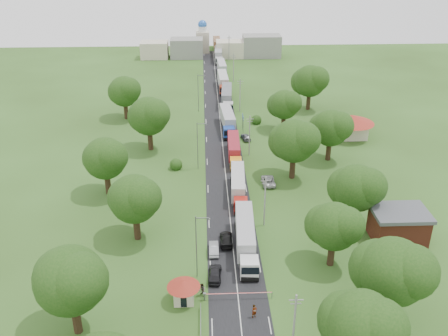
{
  "coord_description": "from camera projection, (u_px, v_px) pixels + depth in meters",
  "views": [
    {
      "loc": [
        -4.14,
        -76.86,
        44.92
      ],
      "look_at": [
        -0.46,
        8.75,
        3.0
      ],
      "focal_mm": 40.0,
      "sensor_mm": 36.0,
      "label": 1
    }
  ],
  "objects": [
    {
      "name": "pole_3",
      "position": [
        240.0,
        95.0,
        131.0
      ],
      "size": [
        1.6,
        0.24,
        9.0
      ],
      "color": "gray",
      "rests_on": "ground"
    },
    {
      "name": "road",
      "position": [
        224.0,
        158.0,
        106.82
      ],
      "size": [
        8.0,
        200.0,
        0.04
      ],
      "primitive_type": "cube",
      "color": "black",
      "rests_on": "ground"
    },
    {
      "name": "lamp_0",
      "position": [
        197.0,
        244.0,
        68.28
      ],
      "size": [
        2.03,
        0.22,
        10.0
      ],
      "color": "slate",
      "rests_on": "ground"
    },
    {
      "name": "car_lane_front",
      "position": [
        215.0,
        274.0,
        70.09
      ],
      "size": [
        2.15,
        4.66,
        1.55
      ],
      "primitive_type": "imported",
      "rotation": [
        0.0,
        0.0,
        3.07
      ],
      "color": "black",
      "rests_on": "ground"
    },
    {
      "name": "tree_3",
      "position": [
        356.0,
        187.0,
        79.43
      ],
      "size": [
        8.8,
        8.8,
        11.07
      ],
      "color": "#382616",
      "rests_on": "ground"
    },
    {
      "name": "tree_11",
      "position": [
        105.0,
        158.0,
        89.48
      ],
      "size": [
        8.8,
        8.8,
        11.07
      ],
      "color": "#382616",
      "rests_on": "ground"
    },
    {
      "name": "truck_7",
      "position": [
        218.0,
        55.0,
        181.57
      ],
      "size": [
        3.03,
        15.06,
        4.16
      ],
      "color": "#A3A3A3",
      "rests_on": "ground"
    },
    {
      "name": "car_lane_rear",
      "position": [
        226.0,
        239.0,
        77.83
      ],
      "size": [
        2.03,
        4.91,
        1.42
      ],
      "primitive_type": "imported",
      "rotation": [
        0.0,
        0.0,
        3.13
      ],
      "color": "black",
      "rests_on": "ground"
    },
    {
      "name": "distant_town",
      "position": [
        215.0,
        48.0,
        186.09
      ],
      "size": [
        52.0,
        8.0,
        8.0
      ],
      "color": "gray",
      "rests_on": "ground"
    },
    {
      "name": "boom_barrier",
      "position": [
        228.0,
        294.0,
        66.0
      ],
      "size": [
        9.22,
        0.35,
        1.18
      ],
      "color": "slate",
      "rests_on": "ground"
    },
    {
      "name": "church",
      "position": [
        203.0,
        38.0,
        192.25
      ],
      "size": [
        5.0,
        5.0,
        12.3
      ],
      "color": "beige",
      "rests_on": "ground"
    },
    {
      "name": "pole_4",
      "position": [
        234.0,
        67.0,
        156.13
      ],
      "size": [
        1.6,
        0.24,
        9.0
      ],
      "color": "gray",
      "rests_on": "ground"
    },
    {
      "name": "truck_6",
      "position": [
        222.0,
        68.0,
        165.17
      ],
      "size": [
        2.89,
        14.15,
        3.91
      ],
      "color": "#296B28",
      "rests_on": "ground"
    },
    {
      "name": "tree_7",
      "position": [
        310.0,
        81.0,
        131.38
      ],
      "size": [
        9.6,
        9.6,
        12.05
      ],
      "color": "#382616",
      "rests_on": "ground"
    },
    {
      "name": "lamp_2",
      "position": [
        199.0,
        91.0,
        131.1
      ],
      "size": [
        2.03,
        0.22,
        10.0
      ],
      "color": "slate",
      "rests_on": "ground"
    },
    {
      "name": "pole_5",
      "position": [
        229.0,
        47.0,
        181.26
      ],
      "size": [
        1.6,
        0.24,
        9.0
      ],
      "color": "gray",
      "rests_on": "ground"
    },
    {
      "name": "tree_9",
      "position": [
        70.0,
        279.0,
        57.88
      ],
      "size": [
        9.6,
        9.6,
        12.05
      ],
      "color": "#382616",
      "rests_on": "ground"
    },
    {
      "name": "pedestrian_booth",
      "position": [
        202.0,
        290.0,
        66.61
      ],
      "size": [
        1.11,
        1.18,
        1.94
      ],
      "primitive_type": "imported",
      "rotation": [
        0.0,
        0.0,
        -1.03
      ],
      "color": "gray",
      "rests_on": "ground"
    },
    {
      "name": "truck_5",
      "position": [
        223.0,
        82.0,
        150.51
      ],
      "size": [
        2.98,
        15.31,
        4.24
      ],
      "color": "maroon",
      "rests_on": "ground"
    },
    {
      "name": "lamp_1",
      "position": [
        198.0,
        143.0,
        99.69
      ],
      "size": [
        2.03,
        0.22,
        10.0
      ],
      "color": "slate",
      "rests_on": "ground"
    },
    {
      "name": "tree_6",
      "position": [
        284.0,
        104.0,
        118.09
      ],
      "size": [
        8.0,
        8.0,
        10.1
      ],
      "color": "#382616",
      "rests_on": "ground"
    },
    {
      "name": "tree_12",
      "position": [
        149.0,
        116.0,
        107.4
      ],
      "size": [
        9.6,
        9.6,
        12.05
      ],
      "color": "#382616",
      "rests_on": "ground"
    },
    {
      "name": "pedestrian_near",
      "position": [
        254.0,
        311.0,
        62.94
      ],
      "size": [
        0.85,
        0.76,
        1.95
      ],
      "primitive_type": "imported",
      "rotation": [
        0.0,
        0.0,
        0.54
      ],
      "color": "gray",
      "rests_on": "ground"
    },
    {
      "name": "truck_8",
      "position": [
        217.0,
        45.0,
        196.6
      ],
      "size": [
        2.83,
        15.55,
        4.31
      ],
      "color": "brown",
      "rests_on": "ground"
    },
    {
      "name": "tree_1",
      "position": [
        392.0,
        271.0,
        59.35
      ],
      "size": [
        9.6,
        9.6,
        12.05
      ],
      "color": "#382616",
      "rests_on": "ground"
    },
    {
      "name": "car_lane_mid",
      "position": [
        214.0,
        249.0,
        75.67
      ],
      "size": [
        1.43,
        4.09,
        1.35
      ],
      "primitive_type": "imported",
      "rotation": [
        0.0,
        0.0,
        3.14
      ],
      "color": "#A6AAAF",
      "rests_on": "ground"
    },
    {
      "name": "tree_13",
      "position": [
        124.0,
        91.0,
        125.3
      ],
      "size": [
        8.8,
        8.8,
        11.07
      ],
      "color": "#382616",
      "rests_on": "ground"
    },
    {
      "name": "car_verge_far",
      "position": [
        246.0,
        137.0,
        115.36
      ],
      "size": [
        2.4,
        4.32,
        1.39
      ],
      "primitive_type": "imported",
      "rotation": [
        0.0,
        0.0,
        3.34
      ],
      "color": "#585C5F",
      "rests_on": "ground"
    },
    {
      "name": "house_cream",
      "position": [
        351.0,
        123.0,
        115.36
      ],
      "size": [
        10.08,
        10.08,
        5.8
      ],
      "color": "beige",
      "rests_on": "ground"
    },
    {
      "name": "truck_3",
      "position": [
        228.0,
        120.0,
        120.84
      ],
      "size": [
        3.42,
        15.32,
        4.23
      ],
      "color": "#183C94",
      "rests_on": "ground"
    },
    {
      "name": "pole_0",
      "position": [
        294.0,
        325.0,
        55.62
      ],
      "size": [
        1.6,
        0.24,
        9.0
      ],
      "color": "gray",
      "rests_on": "ground"
    },
    {
      "name": "house_brick",
      "position": [
        398.0,
        225.0,
        77.95
      ],
      "size": [
        8.6,
        6.6,
        5.2
      ],
      "color": "maroon",
      "rests_on": "ground"
    },
    {
      "name": "tree_2",
      "position": [
        334.0,
        226.0,
        70.49
      ],
      "size": [
        8.0,
        8.0,
        10.1
      ],
      "color": "#382616",
      "rests_on": "ground"
    },
    {
      "name": "truck_0",
      "position": [
        245.0,
        237.0,
        75.63
      ],
      "size": [
        3.2,
        15.62,
        4.32
      ],
      "color": "white",
      "rests_on": "ground"
    },
    {
      "name": "info_sign",
      "position": [
        243.0,
        119.0,
        119.17
      ],
      "size": [
        0.12,
        3.1,
        4.1
      ],
      "color": "slate",
      "rests_on": "ground"
    },
    {
      "name": "truck_4",
      "position": [
        227.0,
        97.0,
        136.82
      ],
      "size": [
        3.44,
        15.78,
        4.36
      ],
      "color": "#B3B3B3",
      "rests_on": "ground"
    },
    {
      "name": "tree_5",
      "position": [
        331.0,
        128.0,
        102.85
      ],
      "size": [
        8.8,
        8.8,
        11.07
      ],
      "color": "#382616",
      "rests_on": "ground"
    },
    {
      "name": "ground",
      "position": [
        229.0,
        205.0,
        88.88
      ],
      "size": [
        260.0,
        260.0,
        0.0
      ],
      "primitive_type": "plane",
      "color": "#2A4717",
      "rests_on": "ground"
    },
    {
      "name": "pole_1",
      "position": [
        265.0,
        201.0,
        80.75
      ],
      "size": [
        1.6,
        0.24,
        9.0
      ],
      "color": "gray",
      "rests_on": "ground"
    },
    {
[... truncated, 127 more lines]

